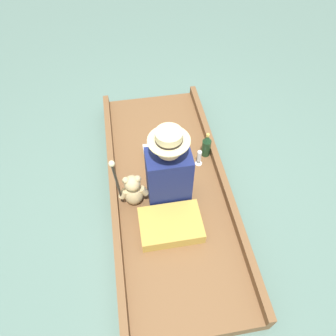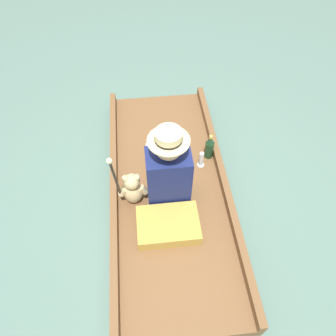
% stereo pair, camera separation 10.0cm
% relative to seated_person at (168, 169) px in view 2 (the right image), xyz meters
% --- Properties ---
extents(ground_plane, '(16.00, 16.00, 0.00)m').
position_rel_seated_person_xyz_m(ground_plane, '(0.02, 0.04, -0.46)').
color(ground_plane, slate).
extents(punt_boat, '(1.08, 2.61, 0.23)m').
position_rel_seated_person_xyz_m(punt_boat, '(0.02, 0.04, -0.38)').
color(punt_boat, brown).
rests_on(punt_boat, ground_plane).
extents(seat_cushion, '(0.52, 0.36, 0.11)m').
position_rel_seated_person_xyz_m(seat_cushion, '(-0.04, -0.39, -0.26)').
color(seat_cushion, '#B7933D').
rests_on(seat_cushion, punt_boat).
extents(seated_person, '(0.37, 0.74, 0.83)m').
position_rel_seated_person_xyz_m(seated_person, '(0.00, 0.00, 0.00)').
color(seated_person, white).
rests_on(seated_person, punt_boat).
extents(teddy_bear, '(0.27, 0.16, 0.38)m').
position_rel_seated_person_xyz_m(teddy_bear, '(-0.31, -0.08, -0.14)').
color(teddy_bear, tan).
rests_on(teddy_bear, punt_boat).
extents(wine_glass, '(0.07, 0.07, 0.17)m').
position_rel_seated_person_xyz_m(wine_glass, '(0.35, 0.26, -0.22)').
color(wine_glass, silver).
rests_on(wine_glass, punt_boat).
extents(walking_cane, '(0.04, 0.27, 0.86)m').
position_rel_seated_person_xyz_m(walking_cane, '(-0.42, -0.19, 0.18)').
color(walking_cane, '#2D2823').
rests_on(walking_cane, punt_boat).
extents(champagne_bottle, '(0.09, 0.09, 0.29)m').
position_rel_seated_person_xyz_m(champagne_bottle, '(0.45, 0.37, -0.18)').
color(champagne_bottle, '#19381E').
rests_on(champagne_bottle, punt_boat).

